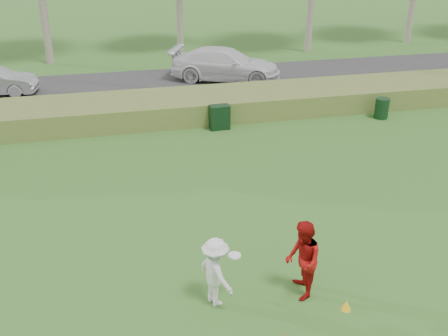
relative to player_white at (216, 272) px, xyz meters
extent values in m
plane|color=#2D6220|center=(1.07, -0.25, -0.78)|extent=(120.00, 120.00, 0.00)
cube|color=#566C2B|center=(1.07, 11.75, -0.33)|extent=(80.00, 3.00, 0.90)
cube|color=#2D2D2D|center=(1.07, 16.75, -0.75)|extent=(80.00, 6.00, 0.06)
imported|color=silver|center=(0.00, 0.00, 0.00)|extent=(0.93, 1.16, 1.56)
cylinder|color=white|center=(0.40, 0.00, 0.35)|extent=(0.27, 0.27, 0.03)
imported|color=#9D0E0D|center=(1.83, -0.18, 0.11)|extent=(0.82, 0.97, 1.78)
cone|color=yellow|center=(2.58, -0.85, -0.67)|extent=(0.21, 0.21, 0.23)
cube|color=black|center=(2.38, 10.00, -0.30)|extent=(0.79, 0.51, 0.96)
cylinder|color=black|center=(9.26, 9.64, -0.36)|extent=(0.70, 0.70, 0.85)
imported|color=white|center=(4.25, 16.72, 0.10)|extent=(6.10, 4.39, 1.64)
camera|label=1|loc=(-1.77, -8.15, 6.35)|focal=40.00mm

